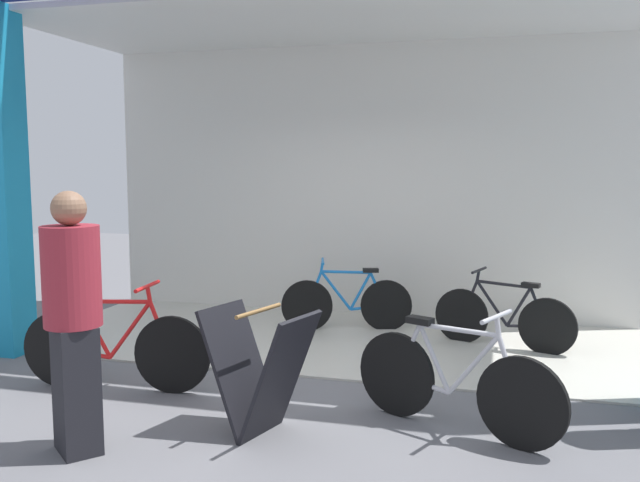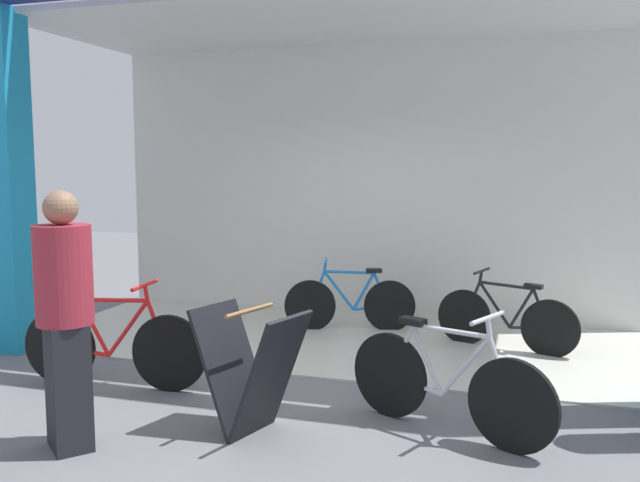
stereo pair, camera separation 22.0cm
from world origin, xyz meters
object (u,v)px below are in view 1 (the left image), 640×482
(bicycle_inside_0, at_px, (347,303))
(bicycle_inside_1, at_px, (504,318))
(bicycle_parked_0, at_px, (454,382))
(pedestrian_3, at_px, (73,318))
(bicycle_parked_1, at_px, (115,347))
(sandwich_board_sign, at_px, (259,372))

(bicycle_inside_0, distance_m, bicycle_inside_1, 1.74)
(bicycle_parked_0, height_order, pedestrian_3, pedestrian_3)
(bicycle_inside_0, relative_size, pedestrian_3, 0.83)
(bicycle_parked_1, bearing_deg, bicycle_parked_0, -3.14)
(bicycle_inside_1, bearing_deg, bicycle_parked_1, -145.60)
(bicycle_inside_1, xyz_separation_m, pedestrian_3, (-2.71, -3.30, 0.58))
(bicycle_inside_0, relative_size, bicycle_inside_1, 1.02)
(sandwich_board_sign, bearing_deg, bicycle_parked_1, 159.42)
(bicycle_inside_0, xyz_separation_m, bicycle_parked_1, (-1.43, -2.46, 0.04))
(bicycle_parked_1, xyz_separation_m, pedestrian_3, (0.44, -1.15, 0.54))
(bicycle_inside_0, bearing_deg, pedestrian_3, -105.46)
(bicycle_inside_0, distance_m, bicycle_parked_0, 2.96)
(bicycle_parked_0, relative_size, bicycle_parked_1, 0.91)
(bicycle_inside_0, distance_m, bicycle_parked_1, 2.85)
(bicycle_inside_0, height_order, bicycle_parked_1, bicycle_parked_1)
(bicycle_parked_1, bearing_deg, pedestrian_3, -69.18)
(bicycle_inside_1, height_order, sandwich_board_sign, sandwich_board_sign)
(sandwich_board_sign, distance_m, pedestrian_3, 1.29)
(bicycle_parked_1, relative_size, sandwich_board_sign, 1.82)
(pedestrian_3, bearing_deg, bicycle_inside_0, 74.54)
(sandwich_board_sign, bearing_deg, bicycle_parked_0, 17.21)
(bicycle_parked_1, xyz_separation_m, sandwich_board_sign, (1.50, -0.56, 0.09))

